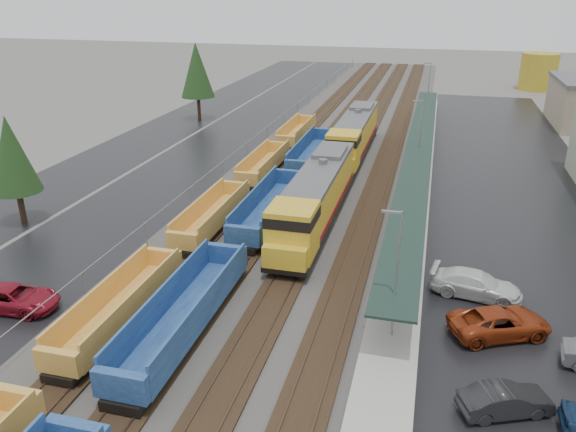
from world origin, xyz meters
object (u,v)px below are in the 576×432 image
Objects in this scene: locomotive_trail at (354,135)px; storage_tank at (538,72)px; parked_car_east_a at (506,401)px; well_string_blue at (185,314)px; parked_car_east_c at (476,285)px; parked_car_west_c at (14,298)px; parked_car_east_b at (500,323)px; locomotive_lead at (315,198)px; well_string_yellow at (174,254)px.

locomotive_trail is 3.18× the size of storage_tank.
parked_car_east_a is (-13.91, -93.92, -2.65)m from storage_tank.
well_string_blue is 19.12× the size of parked_car_east_a.
parked_car_east_a is 10.80m from parked_car_east_c.
parked_car_west_c is 28.72m from parked_car_east_c.
parked_car_west_c is 28.82m from parked_car_east_b.
storage_tank reaches higher than locomotive_lead.
locomotive_lead is at bearing -90.00° from locomotive_trail.
well_string_blue reaches higher than parked_car_east_a.
parked_car_east_a is at bearing -7.95° from well_string_blue.
well_string_yellow is 1.02× the size of well_string_blue.
locomotive_lead is 23.14m from parked_car_east_a.
parked_car_east_b is 1.01× the size of parked_car_east_c.
parked_car_east_c is at bearing -76.52° from parked_car_west_c.
locomotive_lead reaches higher than parked_car_east_a.
well_string_blue is at bearing -96.07° from locomotive_trail.
locomotive_lead is at bearing 50.09° from well_string_yellow.
storage_tank reaches higher than parked_car_east_b.
locomotive_trail is 0.25× the size of well_string_yellow.
well_string_yellow reaches higher than parked_car_east_b.
locomotive_lead is 3.93× the size of parked_car_west_c.
well_string_blue reaches higher than parked_car_east_b.
locomotive_lead is 18.29m from parked_car_east_b.
locomotive_lead and locomotive_trail have the same top height.
well_string_blue is 18.28m from parked_car_east_c.
parked_car_east_c is at bearing -100.05° from storage_tank.
storage_tank is (26.97, 74.90, 0.80)m from locomotive_lead.
well_string_blue is 14.63× the size of parked_car_east_c.
locomotive_lead is 22.80m from parked_car_west_c.
storage_tank is at bearing 67.51° from well_string_yellow.
parked_car_east_b is 4.30m from parked_car_east_c.
parked_car_east_c is at bearing -10.14° from parked_car_east_b.
parked_car_east_b is at bearing -7.58° from well_string_yellow.
locomotive_trail is 4.94× the size of parked_car_east_a.
locomotive_trail reaches higher than well_string_yellow.
well_string_yellow reaches higher than parked_car_east_a.
parked_car_east_b is at bearing -68.25° from locomotive_trail.
storage_tank is 1.55× the size of parked_car_east_a.
well_string_blue is at bearing 126.89° from parked_car_east_c.
locomotive_trail is 3.93× the size of parked_car_west_c.
storage_tank reaches higher than well_string_yellow.
storage_tank is at bearing -33.73° from parked_car_east_b.
locomotive_trail is 60.28m from storage_tank.
well_string_yellow is at bearing -112.49° from storage_tank.
well_string_yellow is 21.51m from parked_car_east_b.
well_string_yellow is 23.08m from parked_car_east_a.
locomotive_lead reaches higher than well_string_blue.
well_string_blue is 15.20× the size of parked_car_west_c.
well_string_yellow is at bearing 57.57° from parked_car_east_b.
parked_car_east_a is 0.75× the size of parked_car_east_b.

